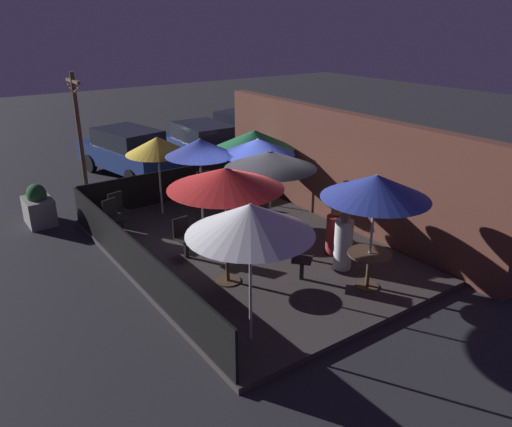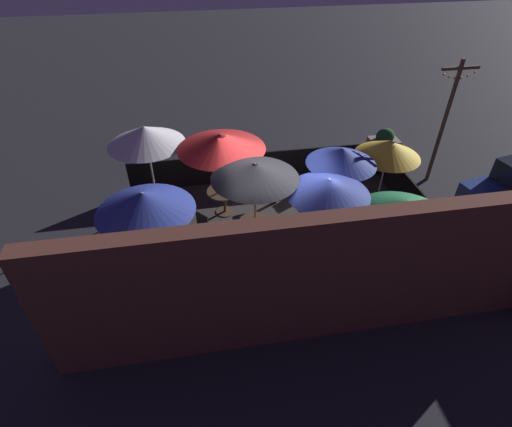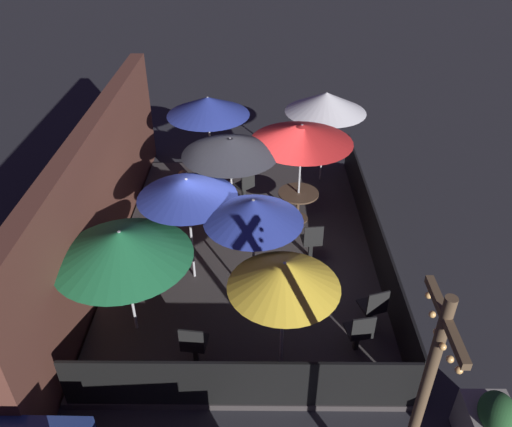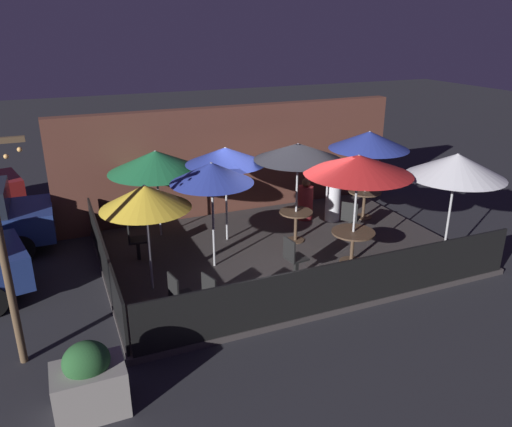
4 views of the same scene
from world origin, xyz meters
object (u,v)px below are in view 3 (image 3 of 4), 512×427
(patio_umbrella_3, at_px, (187,188))
(patio_umbrella_5, at_px, (121,245))
(patio_umbrella_6, at_px, (284,275))
(dining_table_1, at_px, (298,198))
(dining_table_0, at_px, (232,212))
(patio_umbrella_7, at_px, (326,102))
(patio_umbrella_1, at_px, (302,133))
(patron_1, at_px, (202,178))
(patio_umbrella_2, at_px, (208,106))
(patron_0, at_px, (185,194))
(patio_chair_4, at_px, (373,307))
(dining_table_2, at_px, (211,161))
(patio_chair_3, at_px, (194,344))
(patio_umbrella_0, at_px, (230,146))
(patio_umbrella_4, at_px, (253,211))
(patio_chair_0, at_px, (312,240))
(patio_chair_2, at_px, (360,331))
(light_post, at_px, (418,414))
(patio_chair_1, at_px, (245,185))

(patio_umbrella_3, height_order, patio_umbrella_5, patio_umbrella_3)
(patio_umbrella_6, bearing_deg, dining_table_1, -7.20)
(patio_umbrella_5, relative_size, dining_table_0, 2.87)
(patio_umbrella_5, height_order, dining_table_1, patio_umbrella_5)
(patio_umbrella_5, relative_size, patio_umbrella_7, 0.94)
(patio_umbrella_1, bearing_deg, patron_1, 68.64)
(patio_umbrella_2, relative_size, dining_table_1, 2.50)
(patron_0, bearing_deg, patio_chair_4, 71.26)
(dining_table_1, bearing_deg, dining_table_2, 50.57)
(dining_table_0, height_order, patron_0, patron_0)
(patio_umbrella_7, height_order, patio_chair_3, patio_umbrella_7)
(patio_umbrella_0, xyz_separation_m, dining_table_0, (0.00, 0.00, -1.62))
(patio_umbrella_4, relative_size, patio_umbrella_5, 1.01)
(patio_umbrella_5, xyz_separation_m, patio_umbrella_7, (5.45, -3.87, 0.30))
(patio_umbrella_5, height_order, patio_chair_0, patio_umbrella_5)
(patio_umbrella_2, relative_size, patio_umbrella_4, 1.02)
(dining_table_0, bearing_deg, dining_table_2, 15.61)
(patio_umbrella_2, distance_m, patio_chair_0, 4.41)
(patio_umbrella_4, distance_m, dining_table_0, 2.74)
(patron_1, bearing_deg, patio_chair_3, 130.86)
(patio_umbrella_3, xyz_separation_m, patio_chair_3, (-2.26, -0.27, -1.58))
(patio_umbrella_6, relative_size, patron_1, 1.62)
(patio_umbrella_1, relative_size, patio_chair_2, 2.68)
(patio_umbrella_3, xyz_separation_m, patio_umbrella_6, (-2.19, -1.69, -0.17))
(patio_chair_2, bearing_deg, light_post, 169.55)
(patio_chair_0, distance_m, patio_chair_2, 2.59)
(patio_chair_2, distance_m, patio_chair_3, 2.76)
(patio_umbrella_3, height_order, patio_chair_2, patio_umbrella_3)
(patio_umbrella_3, distance_m, patio_chair_3, 2.77)
(patio_umbrella_3, bearing_deg, light_post, -146.40)
(patio_umbrella_7, bearing_deg, patio_umbrella_3, 143.51)
(dining_table_2, bearing_deg, patron_1, 170.13)
(patio_chair_0, height_order, patron_1, patron_1)
(patio_chair_1, bearing_deg, light_post, 153.79)
(patron_0, bearing_deg, patio_chair_3, 35.36)
(patio_chair_4, bearing_deg, patio_umbrella_5, 72.89)
(patio_chair_0, bearing_deg, patio_umbrella_3, 96.05)
(patio_umbrella_1, bearing_deg, patio_chair_1, 59.07)
(patio_umbrella_6, height_order, dining_table_2, patio_umbrella_6)
(dining_table_2, bearing_deg, patio_umbrella_1, -129.43)
(patio_chair_4, relative_size, patron_1, 0.72)
(patio_umbrella_1, relative_size, dining_table_1, 2.57)
(patio_umbrella_4, distance_m, patio_umbrella_5, 2.24)
(patio_umbrella_5, bearing_deg, dining_table_0, -28.85)
(patio_umbrella_7, relative_size, dining_table_2, 2.79)
(patio_chair_0, height_order, patio_chair_1, patio_chair_0)
(patio_umbrella_6, distance_m, patron_0, 5.26)
(patio_chair_3, bearing_deg, patio_chair_2, -76.86)
(patio_umbrella_7, relative_size, patio_chair_1, 2.69)
(patio_chair_2, bearing_deg, patron_1, 21.28)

